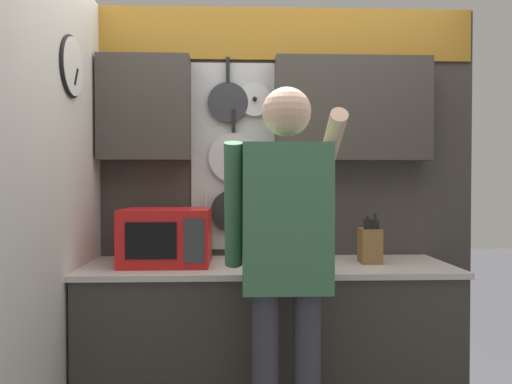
# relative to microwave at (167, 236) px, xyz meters

# --- Properties ---
(base_cabinet_counter) EXTENTS (1.97, 0.65, 0.88)m
(base_cabinet_counter) POSITION_rel_microwave_xyz_m (0.55, -0.01, -0.59)
(base_cabinet_counter) COLOR #38332D
(base_cabinet_counter) RESTS_ON ground_plane
(back_wall_unit) EXTENTS (2.54, 0.20, 2.37)m
(back_wall_unit) POSITION_rel_microwave_xyz_m (0.57, 0.29, 0.40)
(back_wall_unit) COLOR #38332D
(back_wall_unit) RESTS_ON ground_plane
(side_wall) EXTENTS (0.07, 1.60, 2.37)m
(side_wall) POSITION_rel_microwave_xyz_m (-0.46, -0.39, 0.17)
(side_wall) COLOR silver
(side_wall) RESTS_ON ground_plane
(microwave) EXTENTS (0.47, 0.40, 0.30)m
(microwave) POSITION_rel_microwave_xyz_m (0.00, 0.00, 0.00)
(microwave) COLOR red
(microwave) RESTS_ON base_cabinet_counter
(knife_block) EXTENTS (0.12, 0.15, 0.27)m
(knife_block) POSITION_rel_microwave_xyz_m (1.11, 0.00, -0.05)
(knife_block) COLOR brown
(knife_block) RESTS_ON base_cabinet_counter
(utensil_crock) EXTENTS (0.11, 0.11, 0.33)m
(utensil_crock) POSITION_rel_microwave_xyz_m (0.77, 0.00, -0.07)
(utensil_crock) COLOR white
(utensil_crock) RESTS_ON base_cabinet_counter
(person) EXTENTS (0.54, 0.62, 1.74)m
(person) POSITION_rel_microwave_xyz_m (0.59, -0.54, 0.01)
(person) COLOR #383842
(person) RESTS_ON ground_plane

